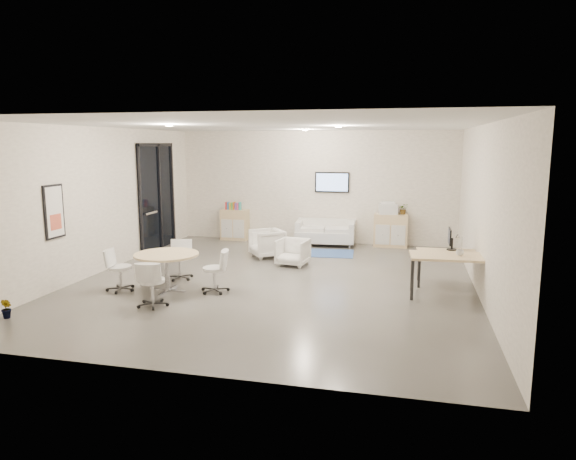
% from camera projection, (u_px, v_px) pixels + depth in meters
% --- Properties ---
extents(room_shell, '(9.60, 10.60, 4.80)m').
position_uv_depth(room_shell, '(275.00, 205.00, 10.46)').
color(room_shell, '#4C4B45').
rests_on(room_shell, ground).
extents(glass_door, '(0.09, 1.90, 2.85)m').
position_uv_depth(glass_door, '(157.00, 194.00, 13.78)').
color(glass_door, black).
rests_on(glass_door, room_shell).
extents(artwork, '(0.05, 0.54, 1.04)m').
position_uv_depth(artwork, '(54.00, 212.00, 9.84)').
color(artwork, black).
rests_on(artwork, room_shell).
extents(wall_tv, '(0.98, 0.06, 0.58)m').
position_uv_depth(wall_tv, '(332.00, 182.00, 14.60)').
color(wall_tv, black).
rests_on(wall_tv, room_shell).
extents(ceiling_spots, '(3.14, 4.14, 0.03)m').
position_uv_depth(ceiling_spots, '(276.00, 128.00, 11.04)').
color(ceiling_spots, '#FFEAC6').
rests_on(ceiling_spots, room_shell).
extents(sideboard_left, '(0.80, 0.42, 0.90)m').
position_uv_depth(sideboard_left, '(235.00, 225.00, 15.29)').
color(sideboard_left, tan).
rests_on(sideboard_left, room_shell).
extents(sideboard_right, '(0.92, 0.44, 0.92)m').
position_uv_depth(sideboard_right, '(391.00, 230.00, 14.23)').
color(sideboard_right, tan).
rests_on(sideboard_right, room_shell).
extents(books, '(0.47, 0.14, 0.22)m').
position_uv_depth(books, '(233.00, 206.00, 15.21)').
color(books, red).
rests_on(books, sideboard_left).
extents(printer, '(0.55, 0.48, 0.35)m').
position_uv_depth(printer, '(388.00, 208.00, 14.15)').
color(printer, white).
rests_on(printer, sideboard_right).
extents(loveseat, '(1.70, 0.94, 0.61)m').
position_uv_depth(loveseat, '(325.00, 233.00, 14.50)').
color(loveseat, silver).
rests_on(loveseat, room_shell).
extents(blue_rug, '(1.66, 1.18, 0.01)m').
position_uv_depth(blue_rug, '(323.00, 253.00, 13.44)').
color(blue_rug, '#2F4691').
rests_on(blue_rug, room_shell).
extents(armchair_left, '(1.01, 1.02, 0.77)m').
position_uv_depth(armchair_left, '(267.00, 242.00, 12.94)').
color(armchair_left, silver).
rests_on(armchair_left, room_shell).
extents(armchair_right, '(0.76, 0.72, 0.70)m').
position_uv_depth(armchair_right, '(293.00, 251.00, 12.06)').
color(armchair_right, silver).
rests_on(armchair_right, room_shell).
extents(desk_rear, '(1.40, 0.77, 0.71)m').
position_uv_depth(desk_rear, '(452.00, 255.00, 10.28)').
color(desk_rear, tan).
rests_on(desk_rear, room_shell).
extents(desk_front, '(1.58, 0.87, 0.80)m').
position_uv_depth(desk_front, '(453.00, 260.00, 9.47)').
color(desk_front, tan).
rests_on(desk_front, room_shell).
extents(monitor, '(0.20, 0.50, 0.44)m').
position_uv_depth(monitor, '(450.00, 239.00, 10.38)').
color(monitor, black).
rests_on(monitor, desk_rear).
extents(round_table, '(1.23, 1.23, 0.75)m').
position_uv_depth(round_table, '(167.00, 258.00, 9.88)').
color(round_table, tan).
rests_on(round_table, room_shell).
extents(meeting_chairs, '(2.50, 2.50, 0.82)m').
position_uv_depth(meeting_chairs, '(167.00, 271.00, 9.93)').
color(meeting_chairs, white).
rests_on(meeting_chairs, room_shell).
extents(plant_cabinet, '(0.32, 0.34, 0.23)m').
position_uv_depth(plant_cabinet, '(403.00, 210.00, 14.10)').
color(plant_cabinet, '#3F7F3F').
rests_on(plant_cabinet, sideboard_right).
extents(plant_floor, '(0.29, 0.39, 0.15)m').
position_uv_depth(plant_floor, '(7.00, 314.00, 8.42)').
color(plant_floor, '#3F7F3F').
rests_on(plant_floor, room_shell).
extents(cup, '(0.17, 0.15, 0.14)m').
position_uv_depth(cup, '(460.00, 252.00, 9.42)').
color(cup, white).
rests_on(cup, desk_front).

